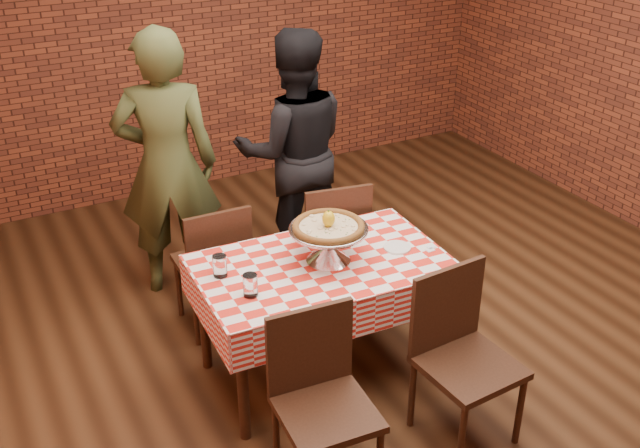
{
  "coord_description": "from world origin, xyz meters",
  "views": [
    {
      "loc": [
        -2.13,
        -3.11,
        2.91
      ],
      "look_at": [
        -0.37,
        0.18,
        0.94
      ],
      "focal_mm": 42.08,
      "sensor_mm": 36.0,
      "label": 1
    }
  ],
  "objects_px": {
    "pizza": "(329,227)",
    "condiment_caddy": "(305,231)",
    "water_glass_left": "(250,285)",
    "water_glass_right": "(220,266)",
    "chair_near_right": "(470,364)",
    "chair_near_left": "(327,411)",
    "chair_far_right": "(328,239)",
    "diner_olive": "(167,165)",
    "diner_black": "(294,151)",
    "chair_far_left": "(212,264)",
    "pizza_stand": "(328,244)",
    "table": "(321,319)"
  },
  "relations": [
    {
      "from": "water_glass_left",
      "to": "chair_far_left",
      "type": "bearing_deg",
      "value": 83.76
    },
    {
      "from": "chair_near_left",
      "to": "condiment_caddy",
      "type": "bearing_deg",
      "value": 72.18
    },
    {
      "from": "pizza_stand",
      "to": "water_glass_right",
      "type": "distance_m",
      "value": 0.61
    },
    {
      "from": "table",
      "to": "chair_near_right",
      "type": "xyz_separation_m",
      "value": [
        0.42,
        -0.83,
        0.1
      ]
    },
    {
      "from": "pizza",
      "to": "diner_olive",
      "type": "height_order",
      "value": "diner_olive"
    },
    {
      "from": "chair_far_right",
      "to": "diner_olive",
      "type": "distance_m",
      "value": 1.18
    },
    {
      "from": "condiment_caddy",
      "to": "chair_far_right",
      "type": "height_order",
      "value": "chair_far_right"
    },
    {
      "from": "pizza_stand",
      "to": "diner_olive",
      "type": "height_order",
      "value": "diner_olive"
    },
    {
      "from": "water_glass_left",
      "to": "diner_olive",
      "type": "bearing_deg",
      "value": 88.76
    },
    {
      "from": "condiment_caddy",
      "to": "water_glass_right",
      "type": "bearing_deg",
      "value": -167.54
    },
    {
      "from": "chair_far_right",
      "to": "diner_black",
      "type": "bearing_deg",
      "value": -83.44
    },
    {
      "from": "pizza_stand",
      "to": "diner_black",
      "type": "bearing_deg",
      "value": 72.12
    },
    {
      "from": "table",
      "to": "diner_black",
      "type": "relative_size",
      "value": 0.79
    },
    {
      "from": "pizza_stand",
      "to": "diner_black",
      "type": "relative_size",
      "value": 0.26
    },
    {
      "from": "pizza",
      "to": "chair_near_right",
      "type": "xyz_separation_m",
      "value": [
        0.37,
        -0.84,
        -0.49
      ]
    },
    {
      "from": "pizza_stand",
      "to": "chair_far_left",
      "type": "bearing_deg",
      "value": 119.56
    },
    {
      "from": "diner_olive",
      "to": "pizza_stand",
      "type": "bearing_deg",
      "value": 129.15
    },
    {
      "from": "chair_near_left",
      "to": "chair_far_right",
      "type": "height_order",
      "value": "chair_far_right"
    },
    {
      "from": "water_glass_left",
      "to": "water_glass_right",
      "type": "xyz_separation_m",
      "value": [
        -0.07,
        0.26,
        0.0
      ]
    },
    {
      "from": "chair_far_right",
      "to": "pizza",
      "type": "bearing_deg",
      "value": 71.35
    },
    {
      "from": "chair_far_right",
      "to": "water_glass_right",
      "type": "bearing_deg",
      "value": 39.91
    },
    {
      "from": "chair_far_left",
      "to": "chair_far_right",
      "type": "xyz_separation_m",
      "value": [
        0.81,
        -0.08,
        0.01
      ]
    },
    {
      "from": "chair_near_left",
      "to": "chair_near_right",
      "type": "relative_size",
      "value": 0.98
    },
    {
      "from": "table",
      "to": "diner_olive",
      "type": "xyz_separation_m",
      "value": [
        -0.45,
        1.34,
        0.56
      ]
    },
    {
      "from": "table",
      "to": "condiment_caddy",
      "type": "relative_size",
      "value": 10.51
    },
    {
      "from": "pizza",
      "to": "condiment_caddy",
      "type": "relative_size",
      "value": 3.05
    },
    {
      "from": "table",
      "to": "water_glass_right",
      "type": "distance_m",
      "value": 0.72
    },
    {
      "from": "chair_far_right",
      "to": "diner_olive",
      "type": "relative_size",
      "value": 0.5
    },
    {
      "from": "chair_far_right",
      "to": "condiment_caddy",
      "type": "bearing_deg",
      "value": 57.63
    },
    {
      "from": "diner_olive",
      "to": "chair_far_left",
      "type": "bearing_deg",
      "value": 115.24
    },
    {
      "from": "chair_near_left",
      "to": "chair_near_right",
      "type": "bearing_deg",
      "value": 1.22
    },
    {
      "from": "water_glass_right",
      "to": "diner_olive",
      "type": "bearing_deg",
      "value": 85.24
    },
    {
      "from": "pizza",
      "to": "chair_near_right",
      "type": "bearing_deg",
      "value": -66.08
    },
    {
      "from": "chair_near_right",
      "to": "water_glass_right",
      "type": "bearing_deg",
      "value": 131.42
    },
    {
      "from": "pizza_stand",
      "to": "pizza",
      "type": "distance_m",
      "value": 0.11
    },
    {
      "from": "chair_near_left",
      "to": "diner_olive",
      "type": "distance_m",
      "value": 2.18
    },
    {
      "from": "chair_far_right",
      "to": "chair_near_right",
      "type": "bearing_deg",
      "value": 100.01
    },
    {
      "from": "pizza_stand",
      "to": "water_glass_right",
      "type": "bearing_deg",
      "value": 168.12
    },
    {
      "from": "water_glass_left",
      "to": "water_glass_right",
      "type": "bearing_deg",
      "value": 104.96
    },
    {
      "from": "chair_far_left",
      "to": "diner_olive",
      "type": "xyz_separation_m",
      "value": [
        -0.07,
        0.56,
        0.48
      ]
    },
    {
      "from": "diner_black",
      "to": "chair_far_right",
      "type": "bearing_deg",
      "value": 102.91
    },
    {
      "from": "pizza",
      "to": "diner_black",
      "type": "height_order",
      "value": "diner_black"
    },
    {
      "from": "condiment_caddy",
      "to": "chair_near_right",
      "type": "height_order",
      "value": "chair_near_right"
    },
    {
      "from": "pizza",
      "to": "chair_far_right",
      "type": "relative_size",
      "value": 0.43
    },
    {
      "from": "chair_far_left",
      "to": "diner_black",
      "type": "height_order",
      "value": "diner_black"
    },
    {
      "from": "diner_olive",
      "to": "diner_black",
      "type": "relative_size",
      "value": 1.06
    },
    {
      "from": "condiment_caddy",
      "to": "chair_near_right",
      "type": "relative_size",
      "value": 0.14
    },
    {
      "from": "diner_olive",
      "to": "chair_near_right",
      "type": "bearing_deg",
      "value": 130.46
    },
    {
      "from": "condiment_caddy",
      "to": "chair_near_left",
      "type": "relative_size",
      "value": 0.14
    },
    {
      "from": "condiment_caddy",
      "to": "chair_far_right",
      "type": "bearing_deg",
      "value": 47.05
    }
  ]
}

